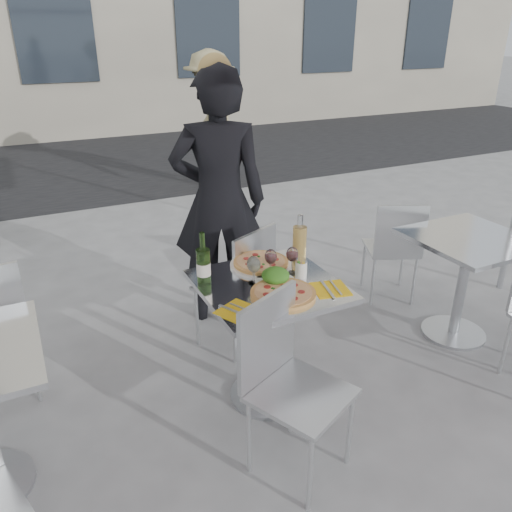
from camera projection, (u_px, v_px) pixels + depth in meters
name	position (u px, v px, depth m)	size (l,w,h in m)	color
ground	(267.00, 395.00, 2.97)	(80.00, 80.00, 0.00)	slate
street_asphalt	(87.00, 162.00, 8.29)	(24.00, 5.00, 0.00)	black
main_table	(268.00, 317.00, 2.75)	(0.72, 0.72, 0.75)	#B7BABF
side_table_right	(466.00, 266.00, 3.35)	(0.72, 0.72, 0.75)	#B7BABF
chair_far	(242.00, 279.00, 3.22)	(0.53, 0.54, 0.87)	silver
chair_near	(285.00, 372.00, 2.32)	(0.54, 0.55, 0.89)	silver
side_chair_rfar	(395.00, 244.00, 3.83)	(0.51, 0.51, 0.83)	silver
woman_diner	(219.00, 201.00, 3.45)	(0.66, 0.43, 1.81)	black
pedestrian_b	(211.00, 122.00, 6.59)	(1.16, 0.66, 1.79)	tan
pizza_near	(283.00, 293.00, 2.54)	(0.34, 0.34, 0.02)	tan
pizza_far	(261.00, 263.00, 2.86)	(0.36, 0.36, 0.03)	white
salad_plate	(276.00, 277.00, 2.65)	(0.22, 0.22, 0.09)	white
wine_bottle	(203.00, 265.00, 2.61)	(0.07, 0.08, 0.29)	#335821
carafe	(299.00, 244.00, 2.86)	(0.08, 0.08, 0.29)	#E3BC61
sugar_shaker	(301.00, 268.00, 2.71)	(0.06, 0.06, 0.11)	white
wineglass_white_a	(254.00, 266.00, 2.61)	(0.07, 0.07, 0.16)	white
wineglass_white_b	(253.00, 265.00, 2.62)	(0.07, 0.07, 0.16)	white
wineglass_red_a	(271.00, 258.00, 2.70)	(0.07, 0.07, 0.16)	white
wineglass_red_b	(292.00, 255.00, 2.73)	(0.07, 0.07, 0.16)	white
napkin_left	(239.00, 311.00, 2.39)	(0.24, 0.24, 0.01)	yellow
napkin_right	(330.00, 289.00, 2.60)	(0.22, 0.22, 0.01)	yellow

